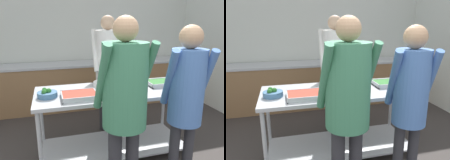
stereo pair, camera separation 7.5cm
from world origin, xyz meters
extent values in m
cube|color=silver|center=(0.00, 3.91, 1.32)|extent=(5.07, 0.06, 2.65)
cube|color=olive|center=(0.00, 3.54, 0.43)|extent=(4.91, 0.62, 0.86)
cube|color=#ADAFB5|center=(0.00, 3.54, 0.88)|extent=(4.91, 0.65, 0.04)
cube|color=black|center=(0.25, 3.54, 0.89)|extent=(0.47, 0.39, 0.02)
cube|color=#ADAFB5|center=(0.10, 1.72, 0.86)|extent=(1.90, 0.81, 0.04)
cube|color=#ADAFB5|center=(0.10, 1.72, 0.12)|extent=(1.82, 0.73, 0.02)
cylinder|color=#ADAFB5|center=(-0.81, 1.37, 0.42)|extent=(0.04, 0.04, 0.84)
cylinder|color=#ADAFB5|center=(1.00, 1.37, 0.42)|extent=(0.04, 0.04, 0.84)
cylinder|color=#ADAFB5|center=(-0.81, 2.07, 0.42)|extent=(0.04, 0.04, 0.84)
cylinder|color=#ADAFB5|center=(1.00, 2.07, 0.42)|extent=(0.04, 0.04, 0.84)
cylinder|color=#3D668C|center=(-0.70, 1.66, 0.91)|extent=(0.22, 0.22, 0.06)
sphere|color=#2D702D|center=(-0.68, 1.66, 0.95)|extent=(0.06, 0.06, 0.06)
sphere|color=#2D702D|center=(-0.73, 1.71, 0.95)|extent=(0.05, 0.05, 0.05)
sphere|color=#2D702D|center=(-0.73, 1.63, 0.95)|extent=(0.06, 0.06, 0.06)
cube|color=#ADAFB5|center=(-0.36, 1.55, 0.88)|extent=(0.39, 0.31, 0.01)
cube|color=#B23D2D|center=(-0.36, 1.55, 0.91)|extent=(0.37, 0.29, 0.04)
cube|color=#ADAFB5|center=(-0.36, 1.40, 0.90)|extent=(0.39, 0.01, 0.05)
cube|color=#ADAFB5|center=(-0.36, 1.70, 0.90)|extent=(0.39, 0.01, 0.05)
cube|color=#ADAFB5|center=(-0.55, 1.55, 0.90)|extent=(0.01, 0.31, 0.05)
cube|color=#ADAFB5|center=(-0.17, 1.55, 0.90)|extent=(0.01, 0.31, 0.05)
cylinder|color=white|center=(-0.01, 1.93, 0.88)|extent=(0.23, 0.23, 0.01)
cylinder|color=white|center=(-0.01, 1.93, 0.90)|extent=(0.23, 0.23, 0.01)
cylinder|color=white|center=(-0.01, 1.93, 0.91)|extent=(0.22, 0.22, 0.01)
cylinder|color=white|center=(-0.01, 1.93, 0.92)|extent=(0.22, 0.22, 0.01)
cylinder|color=white|center=(-0.01, 1.93, 0.93)|extent=(0.22, 0.22, 0.01)
cylinder|color=#ADAFB5|center=(0.34, 1.93, 0.91)|extent=(0.26, 0.26, 0.06)
cylinder|color=#B7472D|center=(0.34, 1.93, 0.94)|extent=(0.23, 0.23, 0.01)
cylinder|color=black|center=(0.54, 1.93, 0.93)|extent=(0.14, 0.02, 0.02)
cube|color=#ADAFB5|center=(0.79, 1.76, 0.88)|extent=(0.43, 0.29, 0.01)
cube|color=#387A38|center=(0.79, 1.76, 0.91)|extent=(0.40, 0.27, 0.04)
cube|color=#ADAFB5|center=(0.79, 1.62, 0.90)|extent=(0.43, 0.01, 0.05)
cube|color=#ADAFB5|center=(0.79, 1.90, 0.90)|extent=(0.43, 0.01, 0.05)
cube|color=#ADAFB5|center=(0.58, 1.76, 0.90)|extent=(0.01, 0.29, 0.05)
cube|color=#ADAFB5|center=(0.99, 1.76, 0.90)|extent=(0.01, 0.29, 0.05)
cylinder|color=#3D7F5B|center=(-0.25, 0.90, 1.25)|extent=(0.11, 0.33, 0.60)
cylinder|color=#3D7F5B|center=(0.15, 0.94, 1.25)|extent=(0.11, 0.33, 0.60)
cylinder|color=#3D7F5B|center=(-0.05, 0.92, 1.17)|extent=(0.39, 0.39, 0.74)
sphere|color=tan|center=(-0.05, 0.92, 1.64)|extent=(0.21, 0.21, 0.21)
cylinder|color=#2D2D33|center=(0.48, 0.92, 0.38)|extent=(0.10, 0.10, 0.76)
cylinder|color=#2D2D33|center=(0.62, 0.89, 0.38)|extent=(0.10, 0.10, 0.76)
cylinder|color=#4770B2|center=(0.39, 0.94, 1.19)|extent=(0.14, 0.32, 0.57)
cylinder|color=#4770B2|center=(0.72, 0.87, 1.19)|extent=(0.14, 0.32, 0.57)
cylinder|color=#4770B2|center=(0.55, 0.91, 1.11)|extent=(0.32, 0.32, 0.70)
sphere|color=tan|center=(0.55, 0.91, 1.57)|extent=(0.21, 0.21, 0.21)
cylinder|color=#2D2D33|center=(0.28, 2.39, 0.41)|extent=(0.12, 0.12, 0.82)
cylinder|color=#2D2D33|center=(0.11, 2.40, 0.41)|extent=(0.12, 0.12, 0.82)
cylinder|color=silver|center=(0.39, 2.39, 1.29)|extent=(0.08, 0.34, 0.61)
cylinder|color=silver|center=(0.00, 2.40, 1.29)|extent=(0.08, 0.34, 0.61)
cylinder|color=silver|center=(0.20, 2.40, 1.20)|extent=(0.37, 0.37, 0.76)
sphere|color=tan|center=(0.20, 2.40, 1.68)|extent=(0.21, 0.21, 0.21)
cylinder|color=#23602D|center=(0.67, 3.52, 0.98)|extent=(0.07, 0.07, 0.15)
cone|color=#23602D|center=(0.67, 3.52, 1.08)|extent=(0.07, 0.07, 0.06)
cylinder|color=black|center=(0.67, 3.52, 1.11)|extent=(0.03, 0.03, 0.02)
camera|label=1|loc=(-0.65, -0.75, 1.69)|focal=35.00mm
camera|label=2|loc=(-0.57, -0.77, 1.69)|focal=35.00mm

